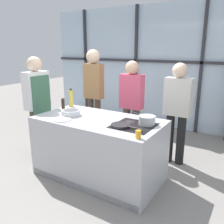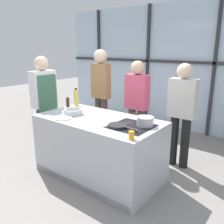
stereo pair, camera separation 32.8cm
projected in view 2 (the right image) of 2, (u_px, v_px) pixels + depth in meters
ground_plane at (99, 175)px, 3.56m from camera, size 18.00×18.00×0.00m
back_window_wall at (179, 68)px, 5.28m from camera, size 6.40×0.10×2.80m
demo_island at (99, 148)px, 3.44m from camera, size 1.79×0.94×0.88m
chef at (45, 100)px, 4.08m from camera, size 0.24×0.43×1.71m
spectator_far_left at (101, 89)px, 4.52m from camera, size 0.37×0.25×1.82m
spectator_center_left at (137, 102)px, 4.08m from camera, size 0.40×0.23×1.64m
spectator_center_right at (182, 110)px, 3.61m from camera, size 0.41×0.23×1.63m
frying_pan at (118, 126)px, 2.97m from camera, size 0.45×0.25×0.03m
saucepan at (145, 121)px, 3.01m from camera, size 0.39×0.25×0.12m
white_plate at (63, 118)px, 3.32m from camera, size 0.25×0.25×0.01m
mixing_bowl at (73, 111)px, 3.53m from camera, size 0.28×0.28×0.08m
oil_bottle at (76, 97)px, 4.03m from camera, size 0.07×0.07×0.30m
pepper_grinder at (68, 102)px, 3.91m from camera, size 0.05×0.05×0.20m
juice_glass_near at (131, 135)px, 2.56m from camera, size 0.06×0.06×0.09m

